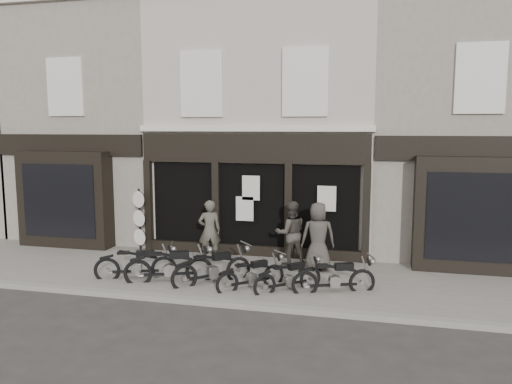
% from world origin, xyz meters
% --- Properties ---
extents(ground_plane, '(90.00, 90.00, 0.00)m').
position_xyz_m(ground_plane, '(0.00, 0.00, 0.00)').
color(ground_plane, '#2D2B28').
rests_on(ground_plane, ground).
extents(pavement, '(30.00, 4.20, 0.12)m').
position_xyz_m(pavement, '(0.00, 0.90, 0.06)').
color(pavement, '#67615B').
rests_on(pavement, ground_plane).
extents(kerb, '(30.00, 0.25, 0.13)m').
position_xyz_m(kerb, '(0.00, -1.25, 0.07)').
color(kerb, gray).
rests_on(kerb, ground_plane).
extents(central_building, '(7.30, 6.22, 8.34)m').
position_xyz_m(central_building, '(0.00, 5.95, 4.08)').
color(central_building, '#AAA091').
rests_on(central_building, ground).
extents(neighbour_left, '(5.60, 6.73, 8.34)m').
position_xyz_m(neighbour_left, '(-6.35, 5.90, 4.04)').
color(neighbour_left, gray).
rests_on(neighbour_left, ground).
extents(neighbour_right, '(5.60, 6.73, 8.34)m').
position_xyz_m(neighbour_right, '(6.35, 5.90, 4.04)').
color(neighbour_right, gray).
rests_on(neighbour_right, ground).
extents(motorcycle_0, '(2.08, 1.01, 1.04)m').
position_xyz_m(motorcycle_0, '(-2.40, -0.08, 0.41)').
color(motorcycle_0, black).
rests_on(motorcycle_0, ground).
extents(motorcycle_1, '(2.19, 1.12, 1.10)m').
position_xyz_m(motorcycle_1, '(-1.41, -0.16, 0.44)').
color(motorcycle_1, black).
rests_on(motorcycle_1, ground).
extents(motorcycle_2, '(1.80, 1.67, 1.06)m').
position_xyz_m(motorcycle_2, '(-0.31, 0.02, 0.42)').
color(motorcycle_2, black).
rests_on(motorcycle_2, ground).
extents(motorcycle_3, '(1.55, 1.49, 0.93)m').
position_xyz_m(motorcycle_3, '(0.76, -0.12, 0.37)').
color(motorcycle_3, black).
rests_on(motorcycle_3, ground).
extents(motorcycle_4, '(1.57, 1.43, 0.92)m').
position_xyz_m(motorcycle_4, '(1.69, -0.07, 0.36)').
color(motorcycle_4, black).
rests_on(motorcycle_4, ground).
extents(motorcycle_5, '(1.98, 1.01, 1.00)m').
position_xyz_m(motorcycle_5, '(2.80, 0.03, 0.40)').
color(motorcycle_5, black).
rests_on(motorcycle_5, ground).
extents(man_left, '(0.79, 0.67, 1.83)m').
position_xyz_m(man_left, '(-1.08, 2.02, 1.04)').
color(man_left, '#47443B').
rests_on(man_left, pavement).
extents(man_centre, '(1.10, 0.99, 1.87)m').
position_xyz_m(man_centre, '(1.35, 2.14, 1.05)').
color(man_centre, '#3B352F').
rests_on(man_centre, pavement).
extents(man_right, '(1.04, 0.78, 1.92)m').
position_xyz_m(man_right, '(2.18, 1.81, 1.08)').
color(man_right, '#3B3631').
rests_on(man_right, pavement).
extents(advert_sign_post, '(0.50, 0.34, 2.15)m').
position_xyz_m(advert_sign_post, '(-3.58, 2.47, 1.05)').
color(advert_sign_post, black).
rests_on(advert_sign_post, ground).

